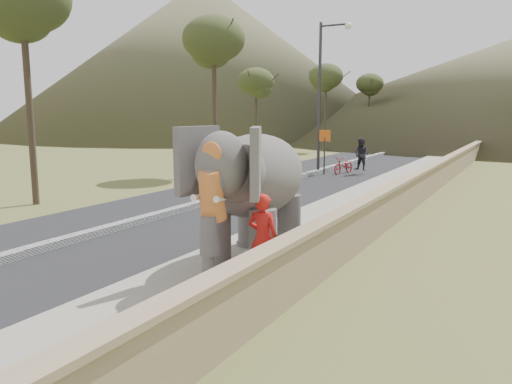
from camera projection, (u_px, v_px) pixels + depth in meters
The scene contains 11 objects.
ground at pixel (180, 304), 8.90m from camera, with size 160.00×160.00×0.00m, color olive.
road at pixel (235, 197), 19.92m from camera, with size 7.00×120.00×0.03m, color black.
median at pixel (235, 194), 19.91m from camera, with size 0.35×120.00×0.22m, color black.
walkway at pixel (356, 207), 17.50m from camera, with size 3.00×120.00×0.15m, color #9E9687.
parapet at pixel (405, 198), 16.63m from camera, with size 0.30×120.00×1.10m, color tan.
lamppost at pixel (325, 83), 26.49m from camera, with size 1.76×0.36×8.00m.
signboard at pixel (325, 144), 26.61m from camera, with size 0.60×0.08×2.40m.
hill_left at pixel (204, 58), 72.81m from camera, with size 60.00×60.00×22.00m, color brown.
elephant_and_man at pixel (256, 194), 10.99m from camera, with size 2.58×4.28×2.92m.
motorcyclist at pixel (352, 160), 26.91m from camera, with size 1.94×1.90×1.97m.
trees at pixel (413, 104), 31.02m from camera, with size 41.78×43.42×8.72m.
Camera 1 is at (5.32, -6.72, 3.41)m, focal length 35.00 mm.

